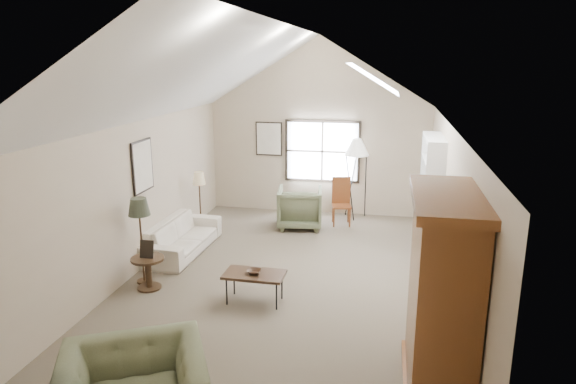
% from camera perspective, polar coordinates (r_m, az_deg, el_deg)
% --- Properties ---
extents(room_shell, '(5.01, 8.01, 4.00)m').
position_cam_1_polar(room_shell, '(7.66, -0.59, 12.44)').
color(room_shell, '#6B604C').
rests_on(room_shell, ground).
extents(window, '(1.72, 0.08, 1.42)m').
position_cam_1_polar(window, '(11.73, 3.84, 4.53)').
color(window, black).
rests_on(window, room_shell).
extents(skylight, '(0.80, 1.20, 0.52)m').
position_cam_1_polar(skylight, '(8.41, 9.62, 12.52)').
color(skylight, white).
rests_on(skylight, room_shell).
extents(wall_art, '(1.97, 3.71, 0.88)m').
position_cam_1_polar(wall_art, '(10.20, -8.76, 4.44)').
color(wall_art, black).
rests_on(wall_art, room_shell).
extents(armoire, '(0.60, 1.50, 2.20)m').
position_cam_1_polar(armoire, '(5.67, 16.72, -11.09)').
color(armoire, brown).
rests_on(armoire, ground).
extents(tv_alcove, '(0.32, 1.30, 2.10)m').
position_cam_1_polar(tv_alcove, '(9.43, 15.55, -0.35)').
color(tv_alcove, white).
rests_on(tv_alcove, ground).
extents(media_console, '(0.34, 1.18, 0.60)m').
position_cam_1_polar(media_console, '(9.67, 15.09, -5.22)').
color(media_console, '#382316').
rests_on(media_console, ground).
extents(tv_panel, '(0.05, 0.90, 0.55)m').
position_cam_1_polar(tv_panel, '(9.49, 15.33, -1.69)').
color(tv_panel, black).
rests_on(tv_panel, media_console).
extents(sofa, '(0.87, 2.08, 0.60)m').
position_cam_1_polar(sofa, '(9.76, -11.68, -4.84)').
color(sofa, beige).
rests_on(sofa, ground).
extents(armchair_far, '(1.04, 1.06, 0.86)m').
position_cam_1_polar(armchair_far, '(10.91, 1.32, -1.73)').
color(armchair_far, '#5B6043').
rests_on(armchair_far, ground).
extents(coffee_table, '(0.90, 0.51, 0.45)m').
position_cam_1_polar(coffee_table, '(7.71, -3.73, -10.54)').
color(coffee_table, '#3E2D19').
rests_on(coffee_table, ground).
extents(bowl, '(0.22, 0.22, 0.05)m').
position_cam_1_polar(bowl, '(7.60, -3.77, -8.81)').
color(bowl, '#3B2018').
rests_on(bowl, coffee_table).
extents(side_table, '(0.53, 0.53, 0.51)m').
position_cam_1_polar(side_table, '(8.38, -15.24, -8.68)').
color(side_table, '#3D2719').
rests_on(side_table, ground).
extents(side_chair, '(0.46, 0.46, 1.02)m').
position_cam_1_polar(side_chair, '(11.09, 5.97, -1.09)').
color(side_chair, brown).
rests_on(side_chair, ground).
extents(tripod_lamp, '(0.55, 0.55, 1.84)m').
position_cam_1_polar(tripod_lamp, '(11.51, 7.54, 1.53)').
color(tripod_lamp, white).
rests_on(tripod_lamp, ground).
extents(dark_lamp, '(0.35, 0.35, 1.43)m').
position_cam_1_polar(dark_lamp, '(8.46, -15.98, -5.17)').
color(dark_lamp, '#272B1E').
rests_on(dark_lamp, ground).
extents(tan_lamp, '(0.27, 0.27, 1.29)m').
position_cam_1_polar(tan_lamp, '(10.75, -9.75, -1.01)').
color(tan_lamp, tan).
rests_on(tan_lamp, ground).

